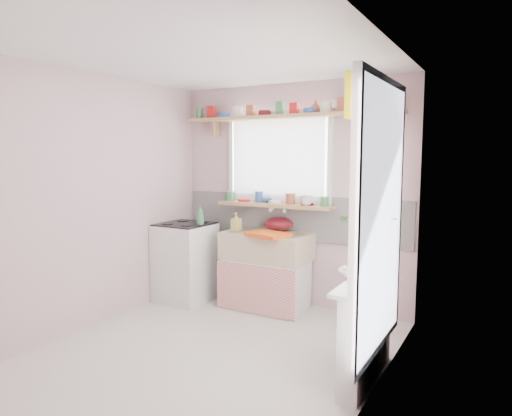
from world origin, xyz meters
The scene contains 19 objects.
room centered at (0.66, 0.86, 1.37)m, with size 3.20×3.20×3.20m.
sink_unit centered at (-0.15, 1.29, 0.43)m, with size 0.95×0.65×1.11m.
cooker centered at (-1.10, 1.05, 0.46)m, with size 0.58×0.58×0.93m.
radiator_ledge centered at (1.30, 0.20, 0.40)m, with size 0.22×0.95×0.78m.
windowsill centered at (-0.15, 1.48, 1.14)m, with size 1.40×0.22×0.04m, color tan.
pine_shelf centered at (0.00, 1.47, 2.12)m, with size 2.52×0.24×0.04m, color tan.
shelf_crockery centered at (0.00, 1.47, 2.20)m, with size 2.47×0.11×0.12m.
sill_crockery centered at (-0.17, 1.48, 1.22)m, with size 1.35×0.11×0.12m.
dish_tray centered at (-0.03, 1.10, 0.87)m, with size 0.41×0.31×0.04m, color #F55915.
colander centered at (-0.11, 1.50, 0.93)m, with size 0.34×0.34×0.15m, color maroon.
jade_plant centered at (1.21, 0.60, 1.05)m, with size 0.49×0.43×0.55m, color #2D6729.
fruit_bowl centered at (1.21, 0.22, 0.81)m, with size 0.27×0.27×0.07m, color silver.
herb_pot centered at (1.33, -0.20, 0.88)m, with size 0.11×0.08×0.21m, color #2E5A24.
soap_bottle_sink centered at (-0.53, 1.26, 0.95)m, with size 0.09×0.09×0.20m, color #D1BE5D.
sill_cup centered at (0.26, 1.42, 1.21)m, with size 0.14×0.14×0.11m, color beige.
sill_bowl centered at (-0.30, 1.54, 1.19)m, with size 0.18×0.18×0.06m, color #3164A0.
shelf_vase centered at (0.31, 1.53, 2.21)m, with size 0.14×0.14×0.14m, color #A34A32.
cooker_bottle centered at (-0.88, 1.06, 1.03)m, with size 0.09×0.09×0.22m, color #438659.
fruit centered at (1.22, 0.23, 0.87)m, with size 0.20×0.14×0.10m.
Camera 1 is at (2.22, -3.08, 1.70)m, focal length 32.00 mm.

